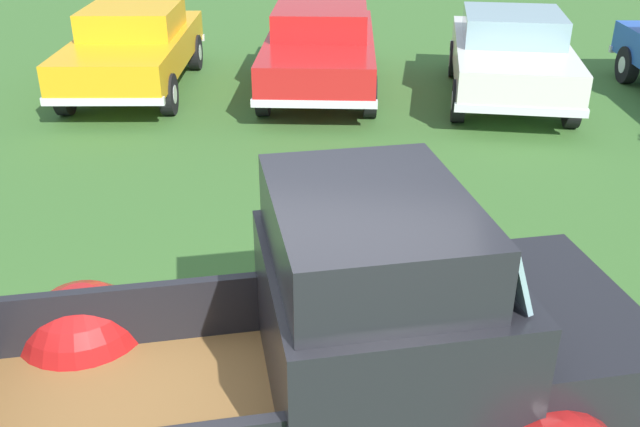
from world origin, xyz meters
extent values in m
cylinder|color=black|center=(1.11, 1.28, 0.38)|extent=(0.79, 0.44, 0.76)
cylinder|color=silver|center=(1.11, 1.28, 0.38)|extent=(0.40, 0.33, 0.34)
cylinder|color=black|center=(-1.55, 0.41, 0.38)|extent=(0.79, 0.44, 0.76)
cylinder|color=silver|center=(-1.55, 0.41, 0.38)|extent=(0.40, 0.33, 0.34)
sphere|color=red|center=(-1.57, 0.46, 0.44)|extent=(1.21, 1.21, 0.96)
cube|color=olive|center=(-0.90, -0.29, 0.54)|extent=(2.43, 2.10, 0.04)
cube|color=black|center=(-1.13, 0.40, 0.77)|extent=(1.97, 0.71, 0.50)
cube|color=black|center=(0.03, 0.01, 0.77)|extent=(0.55, 1.49, 0.50)
cube|color=black|center=(0.62, 0.20, 0.99)|extent=(1.90, 2.06, 0.95)
cube|color=black|center=(0.52, 0.17, 1.70)|extent=(1.57, 1.82, 0.45)
cube|color=#8CADB7|center=(1.14, 0.37, 1.68)|extent=(0.59, 1.43, 0.38)
cube|color=black|center=(1.62, 0.53, 0.80)|extent=(1.69, 1.93, 0.55)
sphere|color=red|center=(1.10, 1.30, 0.42)|extent=(1.16, 1.16, 0.92)
cube|color=silver|center=(2.13, 0.69, 0.46)|extent=(0.73, 1.92, 0.14)
cylinder|color=black|center=(-3.10, 6.97, 0.33)|extent=(0.29, 0.68, 0.66)
cylinder|color=silver|center=(-3.10, 6.97, 0.33)|extent=(0.25, 0.32, 0.30)
cylinder|color=black|center=(-4.74, 6.75, 0.33)|extent=(0.29, 0.68, 0.66)
cylinder|color=silver|center=(-4.74, 6.75, 0.33)|extent=(0.25, 0.32, 0.30)
cylinder|color=black|center=(-3.47, 9.70, 0.33)|extent=(0.29, 0.68, 0.66)
cylinder|color=silver|center=(-3.47, 9.70, 0.33)|extent=(0.25, 0.32, 0.30)
cylinder|color=black|center=(-5.12, 9.48, 0.33)|extent=(0.29, 0.68, 0.66)
cylinder|color=silver|center=(-5.12, 9.48, 0.33)|extent=(0.25, 0.32, 0.30)
cube|color=#F2A819|center=(-4.11, 8.22, 0.71)|extent=(2.34, 4.51, 0.55)
cube|color=#F2A819|center=(-4.13, 8.40, 1.21)|extent=(1.77, 2.00, 0.45)
cube|color=silver|center=(-4.39, 10.32, 0.45)|extent=(1.83, 0.35, 0.12)
cube|color=silver|center=(-3.82, 6.13, 0.45)|extent=(1.83, 0.35, 0.12)
cylinder|color=black|center=(0.09, 7.27, 0.33)|extent=(0.26, 0.67, 0.66)
cylinder|color=silver|center=(0.09, 7.27, 0.33)|extent=(0.24, 0.31, 0.30)
cylinder|color=black|center=(-1.60, 7.12, 0.33)|extent=(0.26, 0.67, 0.66)
cylinder|color=silver|center=(-1.60, 7.12, 0.33)|extent=(0.24, 0.31, 0.30)
cylinder|color=black|center=(-0.16, 10.14, 0.33)|extent=(0.26, 0.67, 0.66)
cylinder|color=silver|center=(-0.16, 10.14, 0.33)|extent=(0.24, 0.31, 0.30)
cylinder|color=black|center=(-1.85, 9.99, 0.33)|extent=(0.26, 0.67, 0.66)
cylinder|color=silver|center=(-1.85, 9.99, 0.33)|extent=(0.24, 0.31, 0.30)
cube|color=red|center=(-0.88, 8.63, 0.71)|extent=(2.20, 4.64, 0.55)
cube|color=red|center=(-0.89, 8.81, 1.21)|extent=(1.74, 2.02, 0.45)
cube|color=silver|center=(-1.07, 10.83, 0.45)|extent=(1.88, 0.26, 0.12)
cube|color=silver|center=(-0.68, 6.43, 0.45)|extent=(1.88, 0.26, 0.12)
cylinder|color=black|center=(3.17, 7.18, 0.33)|extent=(0.21, 0.66, 0.66)
cylinder|color=silver|center=(3.17, 7.18, 0.33)|extent=(0.22, 0.30, 0.30)
cylinder|color=black|center=(1.47, 7.22, 0.33)|extent=(0.21, 0.66, 0.66)
cylinder|color=silver|center=(1.47, 7.22, 0.33)|extent=(0.22, 0.30, 0.30)
cylinder|color=black|center=(3.22, 9.82, 0.33)|extent=(0.21, 0.66, 0.66)
cylinder|color=silver|center=(3.22, 9.82, 0.33)|extent=(0.22, 0.30, 0.30)
cylinder|color=black|center=(1.52, 9.85, 0.33)|extent=(0.21, 0.66, 0.66)
cylinder|color=silver|center=(1.52, 9.85, 0.33)|extent=(0.22, 0.30, 0.30)
cube|color=silver|center=(2.34, 8.52, 0.71)|extent=(1.90, 4.15, 0.55)
cube|color=#8CADB7|center=(2.35, 8.68, 1.21)|extent=(1.62, 1.76, 0.45)
cube|color=silver|center=(2.38, 10.54, 0.45)|extent=(1.89, 0.14, 0.12)
cube|color=silver|center=(2.31, 6.50, 0.45)|extent=(1.89, 0.14, 0.12)
cylinder|color=black|center=(4.62, 9.81, 0.33)|extent=(0.28, 0.68, 0.66)
cylinder|color=silver|center=(4.62, 9.81, 0.33)|extent=(0.25, 0.32, 0.30)
camera|label=1|loc=(0.71, -3.55, 3.66)|focal=39.72mm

